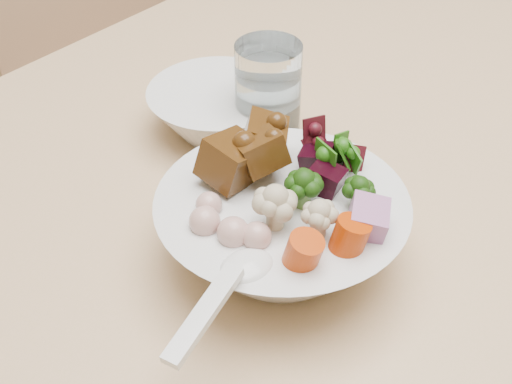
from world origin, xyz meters
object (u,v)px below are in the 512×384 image
at_px(water_glass, 268,101).
at_px(side_bowl, 218,111).
at_px(chair_far, 130,88).
at_px(food_bowl, 282,223).
at_px(dining_table, 417,183).

relative_size(water_glass, side_bowl, 0.77).
distance_m(chair_far, food_bowl, 0.90).
bearing_deg(dining_table, food_bowl, 179.43).
xyz_separation_m(water_glass, side_bowl, (-0.03, 0.06, -0.03)).
bearing_deg(water_glass, chair_far, 75.54).
bearing_deg(side_bowl, food_bowl, -110.77).
distance_m(dining_table, chair_far, 0.77).
bearing_deg(side_bowl, dining_table, -37.77).
height_order(food_bowl, water_glass, same).
bearing_deg(food_bowl, side_bowl, 69.23).
relative_size(chair_far, side_bowl, 5.86).
height_order(food_bowl, side_bowl, food_bowl).
bearing_deg(chair_far, side_bowl, -109.79).
height_order(chair_far, food_bowl, chair_far).
distance_m(food_bowl, side_bowl, 0.22).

